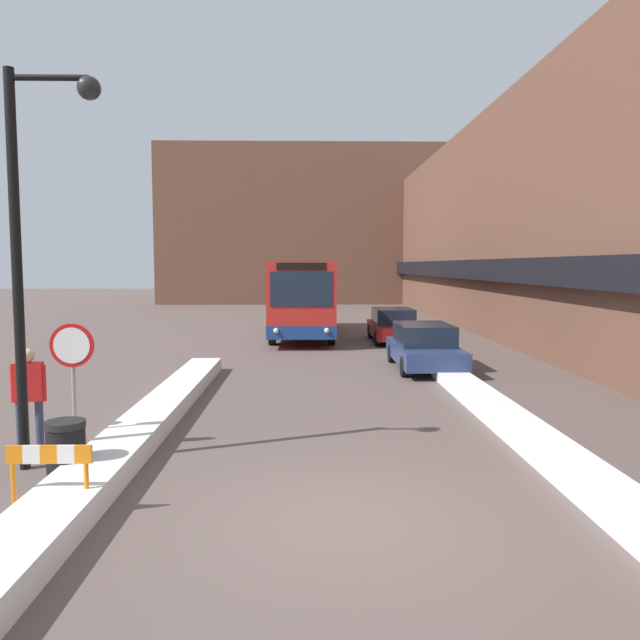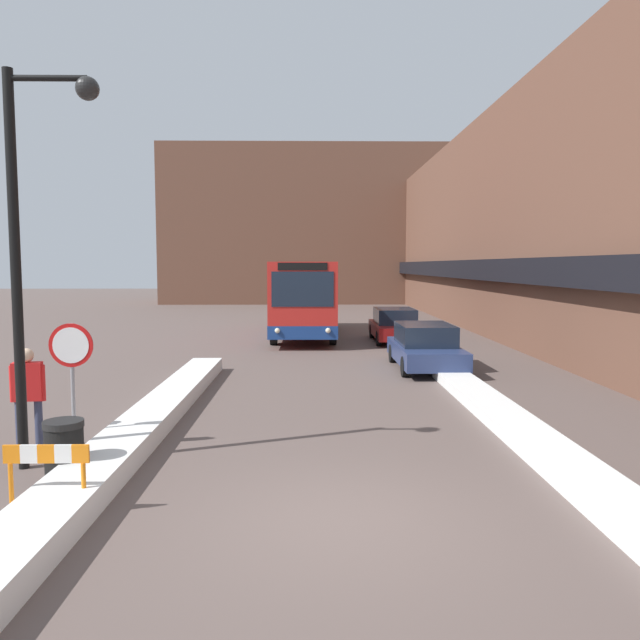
{
  "view_description": "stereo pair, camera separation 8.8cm",
  "coord_description": "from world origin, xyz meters",
  "px_view_note": "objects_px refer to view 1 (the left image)",
  "views": [
    {
      "loc": [
        -0.49,
        -7.66,
        3.24
      ],
      "look_at": [
        -0.17,
        7.44,
        1.92
      ],
      "focal_mm": 35.0,
      "sensor_mm": 36.0,
      "label": 1
    },
    {
      "loc": [
        -0.41,
        -7.67,
        3.24
      ],
      "look_at": [
        -0.17,
        7.44,
        1.92
      ],
      "focal_mm": 35.0,
      "sensor_mm": 36.0,
      "label": 2
    }
  ],
  "objects_px": {
    "parked_car_front": "(424,347)",
    "trash_bin": "(66,452)",
    "city_bus": "(302,297)",
    "stop_sign": "(72,359)",
    "parked_car_middle": "(393,325)",
    "construction_barricade": "(49,466)",
    "pedestrian": "(29,390)",
    "street_lamp": "(34,225)"
  },
  "relations": [
    {
      "from": "parked_car_middle",
      "to": "stop_sign",
      "type": "relative_size",
      "value": 1.97
    },
    {
      "from": "trash_bin",
      "to": "parked_car_middle",
      "type": "bearing_deg",
      "value": 67.14
    },
    {
      "from": "street_lamp",
      "to": "construction_barricade",
      "type": "relative_size",
      "value": 5.66
    },
    {
      "from": "stop_sign",
      "to": "parked_car_front",
      "type": "bearing_deg",
      "value": 48.03
    },
    {
      "from": "stop_sign",
      "to": "street_lamp",
      "type": "xyz_separation_m",
      "value": [
        -0.18,
        -0.9,
        2.24
      ]
    },
    {
      "from": "parked_car_front",
      "to": "stop_sign",
      "type": "distance_m",
      "value": 11.6
    },
    {
      "from": "pedestrian",
      "to": "construction_barricade",
      "type": "relative_size",
      "value": 1.65
    },
    {
      "from": "parked_car_middle",
      "to": "pedestrian",
      "type": "xyz_separation_m",
      "value": [
        -8.53,
        -15.58,
        0.38
      ]
    },
    {
      "from": "street_lamp",
      "to": "pedestrian",
      "type": "bearing_deg",
      "value": 122.83
    },
    {
      "from": "city_bus",
      "to": "stop_sign",
      "type": "xyz_separation_m",
      "value": [
        -3.85,
        -17.77,
        -0.19
      ]
    },
    {
      "from": "stop_sign",
      "to": "trash_bin",
      "type": "relative_size",
      "value": 2.37
    },
    {
      "from": "construction_barricade",
      "to": "stop_sign",
      "type": "bearing_deg",
      "value": 104.3
    },
    {
      "from": "parked_car_front",
      "to": "parked_car_middle",
      "type": "relative_size",
      "value": 1.01
    },
    {
      "from": "parked_car_middle",
      "to": "trash_bin",
      "type": "xyz_separation_m",
      "value": [
        -7.27,
        -17.24,
        -0.23
      ]
    },
    {
      "from": "pedestrian",
      "to": "construction_barricade",
      "type": "height_order",
      "value": "pedestrian"
    },
    {
      "from": "city_bus",
      "to": "stop_sign",
      "type": "distance_m",
      "value": 18.19
    },
    {
      "from": "stop_sign",
      "to": "trash_bin",
      "type": "distance_m",
      "value": 2.03
    },
    {
      "from": "pedestrian",
      "to": "trash_bin",
      "type": "relative_size",
      "value": 1.91
    },
    {
      "from": "street_lamp",
      "to": "trash_bin",
      "type": "distance_m",
      "value": 3.52
    },
    {
      "from": "stop_sign",
      "to": "construction_barricade",
      "type": "xyz_separation_m",
      "value": [
        0.72,
        -2.83,
        -0.96
      ]
    },
    {
      "from": "parked_car_front",
      "to": "trash_bin",
      "type": "xyz_separation_m",
      "value": [
        -7.27,
        -10.2,
        -0.22
      ]
    },
    {
      "from": "parked_car_front",
      "to": "pedestrian",
      "type": "relative_size",
      "value": 2.46
    },
    {
      "from": "parked_car_front",
      "to": "stop_sign",
      "type": "bearing_deg",
      "value": -131.97
    },
    {
      "from": "parked_car_front",
      "to": "stop_sign",
      "type": "height_order",
      "value": "stop_sign"
    },
    {
      "from": "city_bus",
      "to": "parked_car_middle",
      "type": "bearing_deg",
      "value": -28.87
    },
    {
      "from": "stop_sign",
      "to": "city_bus",
      "type": "bearing_deg",
      "value": 77.79
    },
    {
      "from": "parked_car_front",
      "to": "pedestrian",
      "type": "distance_m",
      "value": 12.08
    },
    {
      "from": "parked_car_front",
      "to": "street_lamp",
      "type": "relative_size",
      "value": 0.72
    },
    {
      "from": "street_lamp",
      "to": "construction_barricade",
      "type": "bearing_deg",
      "value": -64.92
    },
    {
      "from": "pedestrian",
      "to": "parked_car_front",
      "type": "bearing_deg",
      "value": 35.95
    },
    {
      "from": "stop_sign",
      "to": "trash_bin",
      "type": "bearing_deg",
      "value": -73.93
    },
    {
      "from": "parked_car_middle",
      "to": "construction_barricade",
      "type": "xyz_separation_m",
      "value": [
        -7.01,
        -18.46,
        -0.04
      ]
    },
    {
      "from": "trash_bin",
      "to": "construction_barricade",
      "type": "xyz_separation_m",
      "value": [
        0.26,
        -1.22,
        0.19
      ]
    },
    {
      "from": "trash_bin",
      "to": "street_lamp",
      "type": "bearing_deg",
      "value": 132.43
    },
    {
      "from": "parked_car_middle",
      "to": "trash_bin",
      "type": "height_order",
      "value": "parked_car_middle"
    },
    {
      "from": "stop_sign",
      "to": "construction_barricade",
      "type": "height_order",
      "value": "stop_sign"
    },
    {
      "from": "street_lamp",
      "to": "pedestrian",
      "type": "height_order",
      "value": "street_lamp"
    },
    {
      "from": "parked_car_middle",
      "to": "stop_sign",
      "type": "bearing_deg",
      "value": -116.32
    },
    {
      "from": "parked_car_front",
      "to": "parked_car_middle",
      "type": "bearing_deg",
      "value": 90.0
    },
    {
      "from": "stop_sign",
      "to": "street_lamp",
      "type": "height_order",
      "value": "street_lamp"
    },
    {
      "from": "parked_car_middle",
      "to": "stop_sign",
      "type": "distance_m",
      "value": 17.46
    },
    {
      "from": "parked_car_middle",
      "to": "construction_barricade",
      "type": "bearing_deg",
      "value": -110.8
    }
  ]
}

